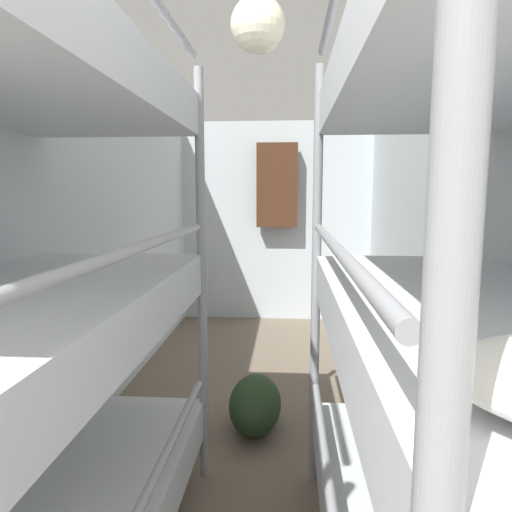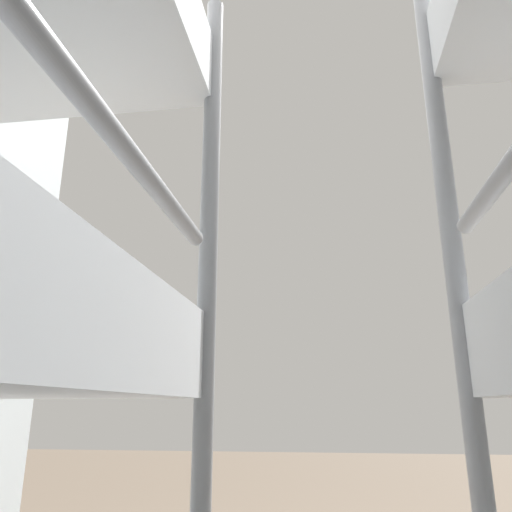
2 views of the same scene
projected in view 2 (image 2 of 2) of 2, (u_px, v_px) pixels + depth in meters
name	position (u px, v px, depth m)	size (l,w,h in m)	color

